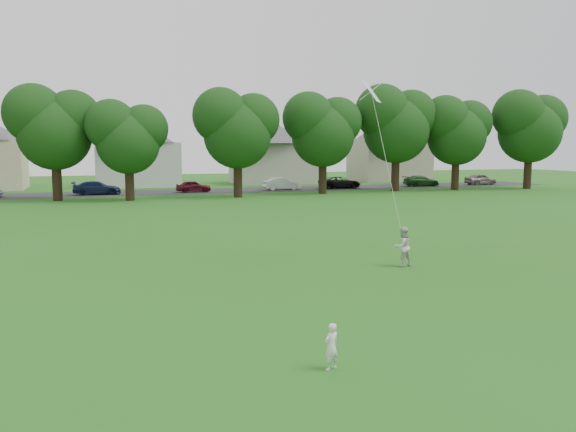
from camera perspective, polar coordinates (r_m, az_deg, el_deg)
name	(u,v)px	position (r m, az deg, el deg)	size (l,w,h in m)	color
ground	(311,314)	(14.53, 2.33, -9.96)	(160.00, 160.00, 0.00)	#275E15
street	(147,193)	(55.30, -14.17, 2.32)	(90.00, 7.00, 0.01)	#2D2D30
toddler	(331,346)	(11.00, 4.43, -13.08)	(0.34, 0.22, 0.92)	silver
older_boy	(403,247)	(20.50, 11.56, -3.07)	(0.69, 0.54, 1.43)	silver
kite	(387,164)	(20.51, 10.02, 5.20)	(1.10, 1.15, 5.72)	white
tree_row	(201,121)	(49.26, -8.83, 9.54)	(81.21, 9.26, 10.84)	black
parked_cars	(208,186)	(55.11, -8.13, 3.08)	(71.07, 2.23, 1.28)	black
house_row	(132,142)	(65.07, -15.59, 7.27)	(77.19, 13.73, 10.14)	silver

